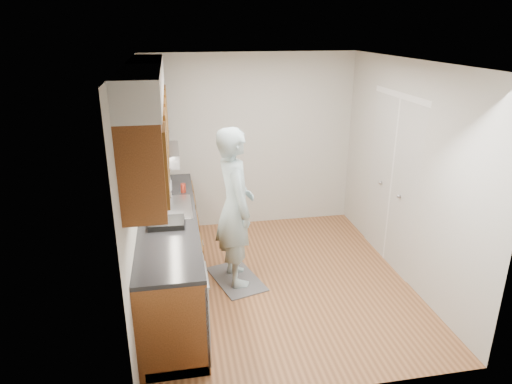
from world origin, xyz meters
TOP-DOWN VIEW (x-y plane):
  - floor at (0.00, 0.00)m, footprint 3.50×3.50m
  - ceiling at (0.00, 0.00)m, footprint 3.50×3.50m
  - wall_left at (-1.50, 0.00)m, footprint 0.02×3.50m
  - wall_right at (1.50, 0.00)m, footprint 0.02×3.50m
  - wall_back at (0.00, 1.75)m, footprint 3.00×0.02m
  - counter at (-1.20, -0.00)m, footprint 0.64×2.80m
  - upper_cabinets at (-1.33, 0.05)m, footprint 0.47×2.80m
  - closet_door at (1.49, 0.30)m, footprint 0.02×1.22m
  - floor_mat at (-0.46, 0.12)m, footprint 0.67×0.89m
  - person at (-0.46, 0.12)m, footprint 0.57×0.78m
  - soap_bottle_a at (-1.21, 0.71)m, footprint 0.15×0.15m
  - soap_bottle_b at (-1.19, 0.77)m, footprint 0.10×0.10m
  - soap_bottle_c at (-1.25, 0.83)m, footprint 0.18×0.18m
  - soda_can at (-1.01, 0.67)m, footprint 0.06×0.06m
  - dish_rack at (-1.21, -0.27)m, footprint 0.36×0.31m

SIDE VIEW (x-z plane):
  - floor at x=0.00m, z-range 0.00..0.00m
  - floor_mat at x=-0.46m, z-range 0.00..0.01m
  - counter at x=-1.20m, z-range -0.16..1.14m
  - dish_rack at x=-1.21m, z-range 0.94..1.00m
  - soda_can at x=-1.01m, z-range 0.94..1.05m
  - soap_bottle_c at x=-1.25m, z-range 0.94..1.11m
  - closet_door at x=1.49m, z-range 0.00..2.05m
  - soap_bottle_b at x=-1.19m, z-range 0.94..1.12m
  - person at x=-0.46m, z-range 0.01..2.08m
  - soap_bottle_a at x=-1.21m, z-range 0.94..1.23m
  - wall_left at x=-1.50m, z-range 0.00..2.50m
  - wall_right at x=1.50m, z-range 0.00..2.50m
  - wall_back at x=0.00m, z-range 0.00..2.50m
  - upper_cabinets at x=-1.33m, z-range 1.34..2.55m
  - ceiling at x=0.00m, z-range 2.50..2.50m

